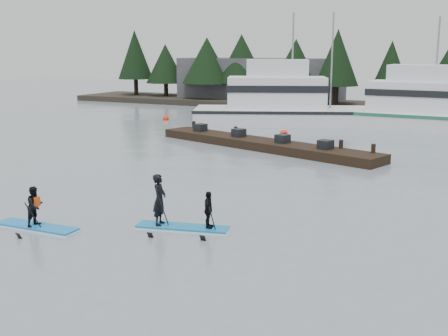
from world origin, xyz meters
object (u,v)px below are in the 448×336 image
at_px(fishing_boat_large, 295,115).
at_px(paddleboard_solo, 36,213).
at_px(fishing_boat_medium, 437,121).
at_px(paddleboard_duo, 179,210).
at_px(floating_dock, 263,144).

distance_m(fishing_boat_large, paddleboard_solo, 30.03).
bearing_deg(paddleboard_solo, fishing_boat_large, 90.43).
xyz_separation_m(fishing_boat_medium, paddleboard_solo, (-9.65, -31.45, -0.15)).
distance_m(fishing_boat_medium, paddleboard_solo, 32.90).
bearing_deg(fishing_boat_medium, paddleboard_duo, -97.63).
bearing_deg(paddleboard_duo, floating_dock, 88.76).
bearing_deg(paddleboard_solo, fishing_boat_medium, 71.29).
relative_size(fishing_boat_medium, floating_dock, 1.02).
bearing_deg(paddleboard_duo, paddleboard_solo, -167.76).
xyz_separation_m(fishing_boat_large, fishing_boat_medium, (10.74, 1.44, -0.07)).
distance_m(fishing_boat_large, floating_dock, 12.33).
bearing_deg(paddleboard_duo, fishing_boat_large, 87.80).
bearing_deg(paddleboard_solo, floating_dock, 85.14).
relative_size(fishing_boat_large, paddleboard_duo, 5.52).
bearing_deg(floating_dock, paddleboard_solo, -75.30).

